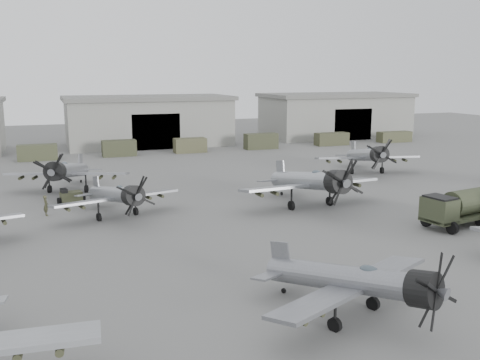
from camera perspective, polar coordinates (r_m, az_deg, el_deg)
The scene contains 17 objects.
ground at distance 39.79m, azimuth 7.37°, elevation -7.13°, with size 220.00×220.00×0.00m, color #545452.
hangar_center at distance 97.31m, azimuth -9.75°, elevation 6.28°, with size 29.00×14.80×8.70m.
hangar_right at distance 110.72m, azimuth 10.10°, elevation 6.85°, with size 29.00×14.80×8.70m.
support_truck_2 at distance 84.15m, azimuth -20.79°, elevation 2.77°, with size 5.61×2.20×2.33m, color #3D412A.
support_truck_3 at distance 84.82m, azimuth -12.77°, elevation 3.33°, with size 5.13×2.20×2.48m, color #383B26.
support_truck_4 at distance 87.00m, azimuth -5.35°, elevation 3.70°, with size 5.16×2.20×2.33m, color #4B4A31.
support_truck_5 at distance 90.95m, azimuth 2.25°, elevation 4.16°, with size 5.59×2.20×2.62m, color #383B27.
support_truck_6 at distance 96.99m, azimuth 9.75°, elevation 4.34°, with size 6.03×2.20×2.24m, color #3D3E28.
support_truck_7 at distance 104.27m, azimuth 16.13°, elevation 4.45°, with size 6.53×2.20×1.96m, color #47482F.
aircraft_near_1 at distance 28.25m, azimuth 12.51°, elevation -10.52°, with size 11.40×10.33×4.67m.
aircraft_mid_1 at distance 47.95m, azimuth -12.95°, elevation -1.59°, with size 11.43×10.29×4.55m.
aircraft_mid_2 at distance 50.71m, azimuth 7.71°, elevation -0.16°, with size 14.06×12.65×5.61m.
aircraft_far_0 at distance 59.70m, azimuth -18.02°, elevation 0.91°, with size 12.91×11.63×5.18m.
aircraft_far_1 at distance 69.64m, azimuth 13.49°, elevation 2.60°, with size 13.26×11.94×5.28m.
fuel_tanker at distance 48.27m, azimuth 22.67°, elevation -2.49°, with size 8.22×4.59×3.04m.
tug_trailer at distance 55.84m, azimuth -15.96°, elevation -1.54°, with size 7.50×2.74×1.49m.
ground_crew at distance 50.89m, azimuth -20.00°, elevation -2.57°, with size 0.68×0.45×1.86m, color #41422B.
Camera 1 is at (-17.71, -33.38, 12.46)m, focal length 40.00 mm.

